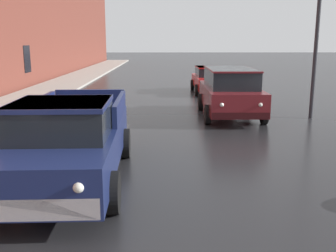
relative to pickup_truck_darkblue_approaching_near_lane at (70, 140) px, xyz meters
The scene contains 6 objects.
left_sidewalk_slab 11.09m from the pickup_truck_darkblue_approaching_near_lane, 114.73° to the left, with size 3.00×80.00×0.13m, color #A8A399.
snow_bank_mid_block_left 6.27m from the pickup_truck_darkblue_approaching_near_lane, 115.22° to the left, with size 1.85×1.50×0.83m.
pickup_truck_darkblue_approaching_near_lane is the anchor object (origin of this frame).
suv_maroon_parked_kerbside_close 8.32m from the pickup_truck_darkblue_approaching_near_lane, 58.45° to the left, with size 2.15×4.72×1.82m.
sedan_red_parked_kerbside_mid 14.89m from the pickup_truck_darkblue_approaching_near_lane, 72.44° to the left, with size 2.04×4.23×1.42m.
street_lamp_post 10.29m from the pickup_truck_darkblue_approaching_near_lane, 42.44° to the left, with size 0.44×0.24×6.48m.
Camera 1 is at (-0.23, 0.40, 2.81)m, focal length 41.96 mm.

